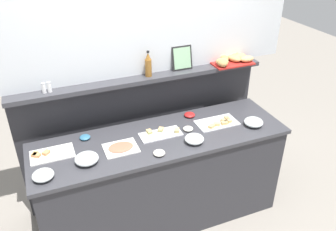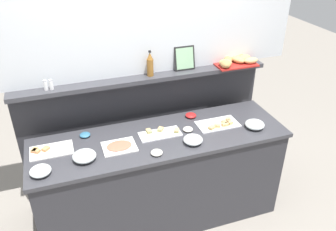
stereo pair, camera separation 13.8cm
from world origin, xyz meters
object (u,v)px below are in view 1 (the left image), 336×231
glass_bowl_extra (87,159)px  framed_picture (182,58)px  condiment_bowl_red (159,153)px  condiment_bowl_dark (85,137)px  vinegar_bottle_amber (148,65)px  cold_cuts_platter (121,148)px  glass_bowl_medium (43,175)px  sandwich_platter_rear (161,133)px  sandwich_platter_side (218,123)px  sandwich_platter_front (50,154)px  glass_bowl_large (194,139)px  bread_basket (232,59)px  condiment_bowl_cream (188,129)px  pepper_shaker (49,87)px  glass_bowl_small (254,122)px  salt_shaker (44,88)px  condiment_bowl_teal (190,115)px

glass_bowl_extra → framed_picture: bearing=29.3°
condiment_bowl_red → condiment_bowl_dark: bearing=138.5°
condiment_bowl_red → vinegar_bottle_amber: size_ratio=0.40×
cold_cuts_platter → glass_bowl_medium: size_ratio=1.73×
sandwich_platter_rear → cold_cuts_platter: bearing=-168.5°
sandwich_platter_rear → cold_cuts_platter: size_ratio=1.33×
sandwich_platter_side → sandwich_platter_rear: bearing=177.0°
sandwich_platter_front → glass_bowl_large: glass_bowl_large is taller
cold_cuts_platter → bread_basket: size_ratio=0.65×
sandwich_platter_front → glass_bowl_extra: glass_bowl_extra is taller
sandwich_platter_rear → condiment_bowl_cream: 0.25m
sandwich_platter_rear → sandwich_platter_side: size_ratio=0.96×
condiment_bowl_red → framed_picture: size_ratio=0.43×
cold_cuts_platter → vinegar_bottle_amber: (0.41, 0.47, 0.47)m
pepper_shaker → sandwich_platter_front: bearing=-106.2°
sandwich_platter_front → vinegar_bottle_amber: (0.96, 0.35, 0.48)m
glass_bowl_small → salt_shaker: 1.82m
sandwich_platter_side → glass_bowl_large: size_ratio=2.32×
sandwich_platter_side → condiment_bowl_dark: (-1.17, 0.20, 0.01)m
glass_bowl_large → glass_bowl_medium: bearing=-179.5°
sandwich_platter_front → glass_bowl_large: bearing=-13.2°
sandwich_platter_front → condiment_bowl_red: sandwich_platter_front is taller
glass_bowl_medium → condiment_bowl_cream: glass_bowl_medium is taller
glass_bowl_large → glass_bowl_small: glass_bowl_small is taller
condiment_bowl_dark → bread_basket: 1.59m
glass_bowl_small → condiment_bowl_teal: bearing=142.3°
glass_bowl_extra → condiment_bowl_dark: 0.33m
cold_cuts_platter → sandwich_platter_rear: bearing=11.5°
cold_cuts_platter → vinegar_bottle_amber: vinegar_bottle_amber is taller
framed_picture → sandwich_platter_rear: bearing=-131.3°
glass_bowl_medium → sandwich_platter_side: bearing=7.3°
sandwich_platter_rear → cold_cuts_platter: sandwich_platter_rear is taller
sandwich_platter_front → glass_bowl_small: glass_bowl_small is taller
sandwich_platter_side → glass_bowl_extra: (-1.21, -0.13, 0.02)m
condiment_bowl_red → glass_bowl_large: bearing=9.2°
condiment_bowl_cream → sandwich_platter_side: bearing=-0.3°
glass_bowl_extra → condiment_bowl_dark: (0.05, 0.33, -0.02)m
sandwich_platter_side → glass_bowl_large: (-0.33, -0.19, 0.02)m
cold_cuts_platter → glass_bowl_small: size_ratio=1.59×
vinegar_bottle_amber → sandwich_platter_side: bearing=-39.9°
glass_bowl_medium → condiment_bowl_dark: glass_bowl_medium is taller
sandwich_platter_front → framed_picture: size_ratio=1.51×
cold_cuts_platter → framed_picture: framed_picture is taller
condiment_bowl_red → bread_basket: size_ratio=0.23×
sandwich_platter_front → pepper_shaker: 0.55m
framed_picture → sandwich_platter_side: bearing=-70.2°
sandwich_platter_front → bread_basket: 1.90m
vinegar_bottle_amber → salt_shaker: (-0.90, -0.00, -0.06)m
cold_cuts_platter → condiment_bowl_red: size_ratio=2.84×
glass_bowl_small → condiment_bowl_teal: 0.59m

